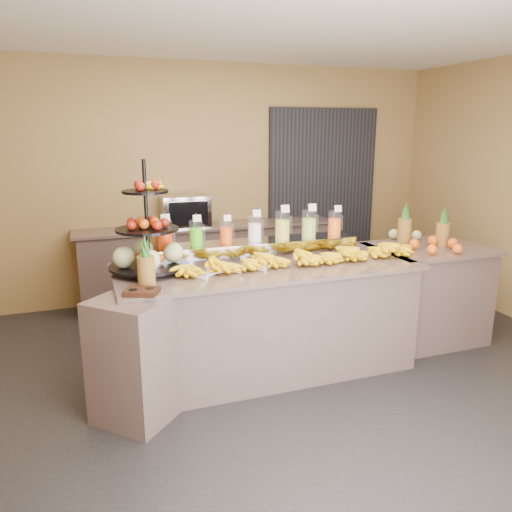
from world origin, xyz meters
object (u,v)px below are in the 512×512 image
pitcher_tray (255,249)px  oven_warmer (185,211)px  banana_heap (301,255)px  right_fruit_pile (429,239)px  condiment_caddy (142,292)px  fruit_stand (153,244)px

pitcher_tray → oven_warmer: 1.69m
banana_heap → right_fruit_pile: bearing=5.0°
right_fruit_pile → banana_heap: bearing=-175.0°
condiment_caddy → right_fruit_pile: size_ratio=0.45×
banana_heap → oven_warmer: (-0.55, 2.00, 0.11)m
pitcher_tray → fruit_stand: (-0.90, -0.15, 0.15)m
right_fruit_pile → oven_warmer: bearing=135.9°
banana_heap → fruit_stand: bearing=171.1°
pitcher_tray → condiment_caddy: 1.28m
pitcher_tray → condiment_caddy: (-1.07, -0.70, -0.06)m
condiment_caddy → right_fruit_pile: right_fruit_pile is taller
fruit_stand → oven_warmer: size_ratio=1.61×
pitcher_tray → banana_heap: (0.29, -0.33, -0.00)m
oven_warmer → right_fruit_pile: bearing=-42.5°
fruit_stand → condiment_caddy: fruit_stand is taller
condiment_caddy → right_fruit_pile: 2.79m
condiment_caddy → oven_warmer: (0.80, 2.37, 0.16)m
right_fruit_pile → pitcher_tray: bearing=172.8°
condiment_caddy → oven_warmer: bearing=71.2°
banana_heap → right_fruit_pile: 1.39m
banana_heap → right_fruit_pile: right_fruit_pile is taller
banana_heap → oven_warmer: bearing=105.4°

